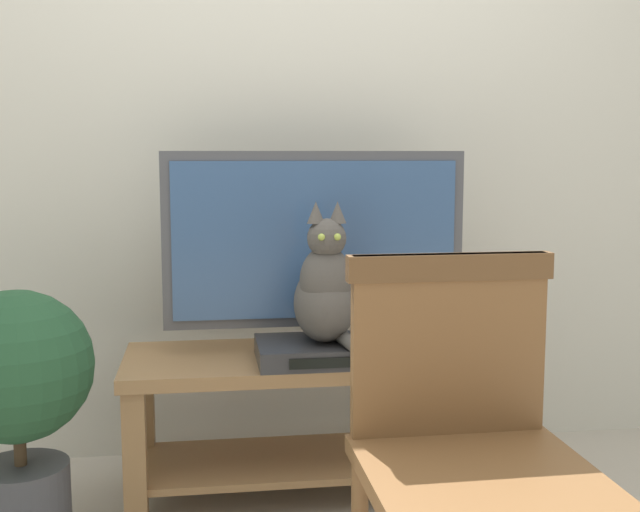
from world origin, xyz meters
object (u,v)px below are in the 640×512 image
Objects in this scene: tv_stand at (318,396)px; wooden_chair at (466,433)px; book_stack at (455,339)px; potted_plant at (17,392)px; tv at (315,245)px; media_box at (324,351)px; cat at (325,290)px.

tv_stand is 1.38× the size of wooden_chair.
book_stack is at bearing 2.28° from tv_stand.
potted_plant is at bearing 144.94° from wooden_chair.
tv is at bearing 89.98° from tv_stand.
media_box is at bearing 100.73° from wooden_chair.
tv_stand is at bearing 100.09° from wooden_chair.
book_stack is (0.31, 1.03, -0.04)m from wooden_chair.
cat is 0.97m from potted_plant.
potted_plant is at bearing -171.65° from media_box.
book_stack is 0.26× the size of potted_plant.
book_stack is at bearing 73.43° from wooden_chair.
cat is (0.01, -0.19, -0.12)m from tv.
tv is 0.22m from cat.
cat reaches higher than wooden_chair.
tv is 1.04m from potted_plant.
cat is 0.59× the size of potted_plant.
wooden_chair is at bearing -79.15° from cat.
wooden_chair is at bearing -35.06° from potted_plant.
tv is (0.00, 0.07, 0.51)m from tv_stand.
potted_plant reaches higher than book_stack.
tv_stand is 0.96m from potted_plant.
wooden_chair is (0.18, -1.01, 0.22)m from tv_stand.
tv is 1.13m from wooden_chair.
media_box reaches higher than tv_stand.
cat is at bearing -164.26° from book_stack.
cat is at bearing -85.89° from tv_stand.
tv reaches higher than cat.
wooden_chair reaches higher than potted_plant.
tv is at bearing 18.40° from potted_plant.
tv reaches higher than potted_plant.
tv is 1.33× the size of potted_plant.
tv_stand is at bearing 14.36° from potted_plant.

